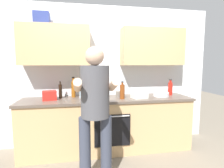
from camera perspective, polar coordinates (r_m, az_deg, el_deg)
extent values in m
plane|color=#756B5B|center=(3.33, -1.33, -19.86)|extent=(12.00, 12.00, 0.00)
cube|color=silver|center=(3.35, -2.36, 2.56)|extent=(4.00, 0.06, 2.50)
cube|color=tan|center=(3.16, -17.50, 11.57)|extent=(1.12, 0.32, 0.65)
cube|color=tan|center=(3.39, 12.54, 11.34)|extent=(1.12, 0.32, 0.65)
cylinder|color=silver|center=(3.49, 14.40, 17.38)|extent=(0.25, 0.25, 0.10)
cube|color=navy|center=(3.25, -21.25, 18.77)|extent=(0.24, 0.20, 0.19)
cube|color=tan|center=(3.17, -1.35, -12.87)|extent=(2.80, 0.60, 0.86)
cube|color=brown|center=(3.05, -1.37, -4.86)|extent=(2.84, 0.64, 0.04)
cube|color=black|center=(2.87, 0.15, -14.50)|extent=(0.56, 0.02, 0.50)
cylinder|color=silver|center=(2.78, 0.24, -10.24)|extent=(0.52, 0.02, 0.02)
cylinder|color=#383D4C|center=(2.37, -8.51, -20.14)|extent=(0.14, 0.14, 0.84)
cylinder|color=#383D4C|center=(2.39, -1.87, -19.83)|extent=(0.14, 0.14, 0.84)
cylinder|color=#4C4C51|center=(2.15, -5.37, -2.38)|extent=(0.34, 0.34, 0.61)
sphere|color=#D8AD8C|center=(2.12, -5.49, 8.77)|extent=(0.22, 0.22, 0.22)
cylinder|color=#D8AD8C|center=(2.01, -10.78, -0.44)|extent=(0.09, 0.31, 0.19)
cylinder|color=#D8AD8C|center=(2.05, 0.49, -0.20)|extent=(0.09, 0.31, 0.19)
cylinder|color=black|center=(3.16, -15.95, -2.21)|extent=(0.06, 0.06, 0.23)
cylinder|color=black|center=(3.14, -16.03, 0.24)|extent=(0.02, 0.02, 0.04)
cylinder|color=black|center=(3.14, -16.05, 0.72)|extent=(0.03, 0.03, 0.01)
cylinder|color=#8C4C14|center=(3.18, -12.07, -1.68)|extent=(0.07, 0.07, 0.27)
cylinder|color=#8C4C14|center=(3.16, -12.14, 1.30)|extent=(0.04, 0.04, 0.06)
cylinder|color=black|center=(3.16, -12.16, 2.03)|extent=(0.04, 0.04, 0.02)
cylinder|color=red|center=(3.50, 17.87, -1.46)|extent=(0.08, 0.08, 0.23)
cylinder|color=red|center=(3.48, 17.95, 0.77)|extent=(0.04, 0.04, 0.04)
cylinder|color=black|center=(3.48, 17.97, 1.29)|extent=(0.05, 0.05, 0.02)
cylinder|color=brown|center=(2.97, 3.26, -2.47)|extent=(0.08, 0.08, 0.24)
cylinder|color=brown|center=(2.95, 3.28, 0.16)|extent=(0.03, 0.03, 0.04)
cylinder|color=black|center=(2.95, 3.28, 0.68)|extent=(0.04, 0.04, 0.02)
cylinder|color=silver|center=(3.09, -9.57, -2.37)|extent=(0.07, 0.07, 0.22)
cylinder|color=silver|center=(3.07, -9.62, 0.04)|extent=(0.04, 0.04, 0.04)
cylinder|color=black|center=(3.07, -9.63, 0.61)|extent=(0.04, 0.04, 0.02)
cylinder|color=slate|center=(3.10, 2.00, -3.27)|extent=(0.09, 0.09, 0.11)
cylinder|color=silver|center=(3.32, 15.17, -3.15)|extent=(0.27, 0.27, 0.07)
cube|color=brown|center=(2.87, -5.87, -2.85)|extent=(0.10, 0.14, 0.23)
cylinder|color=black|center=(2.83, -6.18, -0.04)|extent=(0.02, 0.02, 0.06)
cylinder|color=black|center=(2.88, -5.64, 0.06)|extent=(0.02, 0.02, 0.06)
cylinder|color=#9E6647|center=(3.12, -6.18, -3.12)|extent=(0.14, 0.14, 0.12)
sphere|color=#2D6B28|center=(3.10, -6.21, -0.97)|extent=(0.14, 0.14, 0.14)
cube|color=silver|center=(3.07, 8.61, -3.05)|extent=(0.28, 0.24, 0.15)
cube|color=red|center=(3.06, -19.13, -3.43)|extent=(0.25, 0.23, 0.14)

